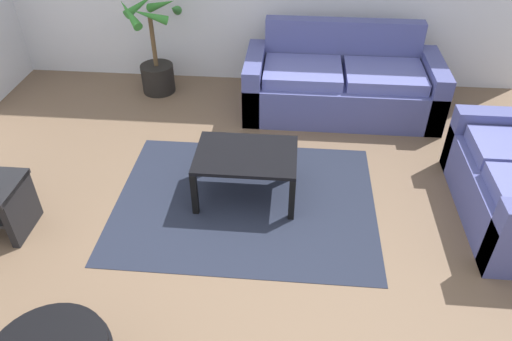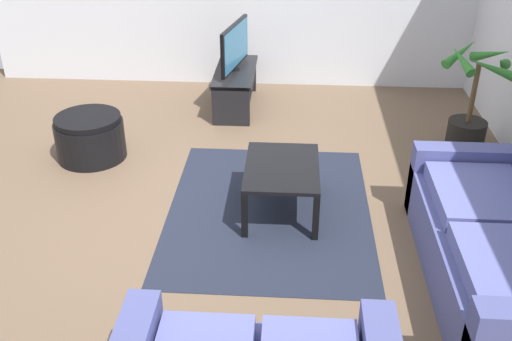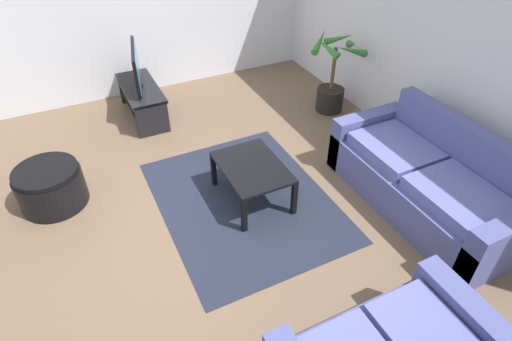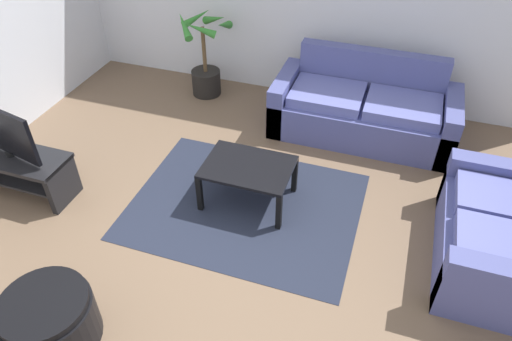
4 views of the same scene
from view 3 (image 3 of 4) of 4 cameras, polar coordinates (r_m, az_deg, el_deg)
The scene contains 10 objects.
ground_plane at distance 4.32m, azimuth -9.54°, elevation -6.47°, with size 6.60×6.60×0.00m, color brown.
wall_back at distance 5.06m, azimuth 24.02°, elevation 15.98°, with size 6.00×0.06×2.70m, color silver.
wall_left at distance 6.29m, azimuth -20.25°, elevation 20.80°, with size 0.06×6.00×2.70m, color silver.
couch_main at distance 4.56m, azimuth 22.30°, elevation -1.46°, with size 2.05×0.90×0.90m.
tv_stand at distance 5.95m, azimuth -15.37°, elevation 9.68°, with size 1.10×0.45×0.45m.
tv at distance 5.76m, azimuth -16.07°, elevation 13.50°, with size 0.87×0.22×0.53m.
coffee_table at distance 4.25m, azimuth -0.54°, elevation -0.01°, with size 0.84×0.60×0.43m.
area_rug at distance 4.45m, azimuth -1.67°, elevation -4.09°, with size 2.20×1.70×0.01m, color #1E2333.
potted_palm at distance 5.93m, azimuth 10.40°, elevation 11.73°, with size 0.71×0.67×1.11m.
ottoman at distance 4.79m, azimuth -26.27°, elevation -1.99°, with size 0.67×0.67×0.44m.
Camera 3 is at (3.04, -0.70, 2.99)m, focal length 29.24 mm.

